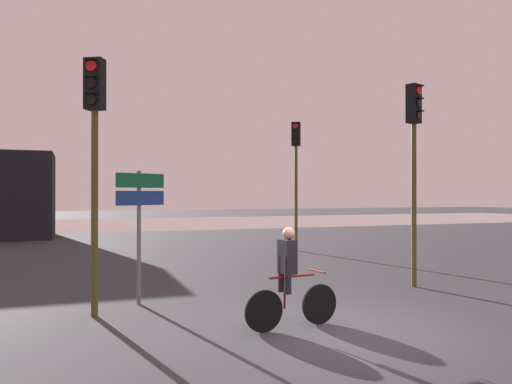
{
  "coord_description": "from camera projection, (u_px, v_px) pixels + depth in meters",
  "views": [
    {
      "loc": [
        -3.84,
        -6.99,
        2.15
      ],
      "look_at": [
        0.5,
        5.0,
        2.2
      ],
      "focal_mm": 35.0,
      "sensor_mm": 36.0,
      "label": 1
    }
  ],
  "objects": [
    {
      "name": "direction_sign_post",
      "position": [
        140.0,
        212.0,
        9.69
      ],
      "size": [
        0.98,
        0.55,
        2.6
      ],
      "rotation": [
        0.0,
        0.0,
        3.64
      ],
      "color": "slate",
      "rests_on": "ground"
    },
    {
      "name": "water_strip",
      "position": [
        132.0,
        224.0,
        35.99
      ],
      "size": [
        80.0,
        16.0,
        0.01
      ],
      "primitive_type": "cube",
      "color": "#9E937F",
      "rests_on": "ground"
    },
    {
      "name": "cyclist",
      "position": [
        289.0,
        277.0,
        7.94
      ],
      "size": [
        1.7,
        0.48,
        1.62
      ],
      "rotation": [
        0.0,
        0.0,
        -1.42
      ],
      "color": "black",
      "rests_on": "ground"
    },
    {
      "name": "traffic_light_far_right",
      "position": [
        296.0,
        162.0,
        18.84
      ],
      "size": [
        0.4,
        0.42,
        4.87
      ],
      "rotation": [
        0.0,
        0.0,
        2.56
      ],
      "color": "#4C4719",
      "rests_on": "ground"
    },
    {
      "name": "ground_plane",
      "position": [
        334.0,
        330.0,
        7.87
      ],
      "size": [
        120.0,
        120.0,
        0.0
      ],
      "primitive_type": "plane",
      "color": "#333338"
    },
    {
      "name": "traffic_light_near_left",
      "position": [
        95.0,
        137.0,
        8.74
      ],
      "size": [
        0.4,
        0.42,
        4.53
      ],
      "rotation": [
        0.0,
        0.0,
        2.65
      ],
      "color": "#4C4719",
      "rests_on": "ground"
    },
    {
      "name": "traffic_light_near_right",
      "position": [
        414.0,
        147.0,
        11.54
      ],
      "size": [
        0.39,
        0.41,
        4.69
      ],
      "rotation": [
        0.0,
        0.0,
        3.55
      ],
      "color": "#4C4719",
      "rests_on": "ground"
    }
  ]
}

